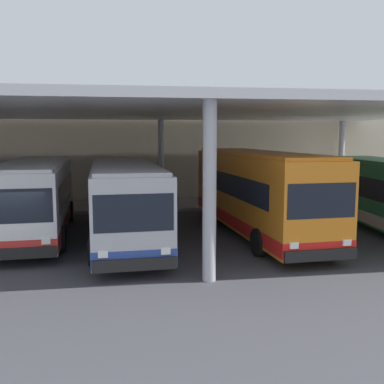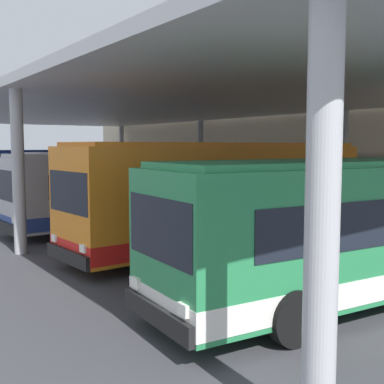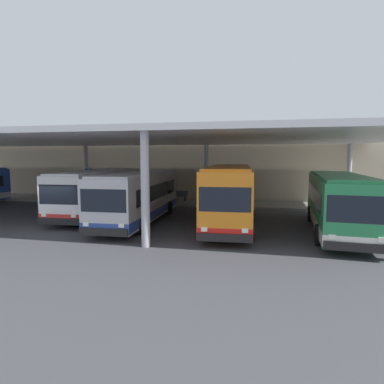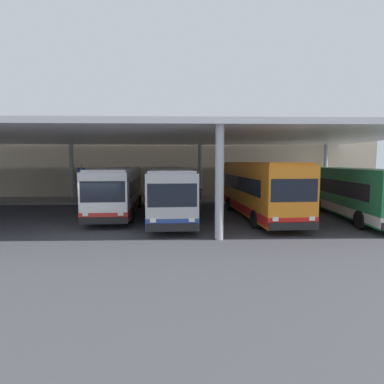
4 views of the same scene
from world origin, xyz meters
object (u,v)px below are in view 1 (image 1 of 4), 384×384
(bus_second_bay, at_px, (36,197))
(trash_bin, at_px, (161,196))
(bus_middle_bay, at_px, (124,201))
(bus_far_bay, at_px, (257,192))
(bench_waiting, at_px, (126,196))

(bus_second_bay, distance_m, trash_bin, 9.05)
(bus_second_bay, bearing_deg, bus_middle_bay, -25.98)
(bus_second_bay, height_order, bus_middle_bay, same)
(bus_far_bay, relative_size, bench_waiting, 6.37)
(bus_second_bay, xyz_separation_m, bus_middle_bay, (3.72, -1.81, 0.00))
(bus_second_bay, height_order, bench_waiting, bus_second_bay)
(bus_far_bay, bearing_deg, bus_second_bay, 172.29)
(bus_middle_bay, xyz_separation_m, bench_waiting, (0.10, 8.99, -0.99))
(bench_waiting, bearing_deg, bus_far_bay, -56.68)
(bus_middle_bay, bearing_deg, bus_second_bay, 154.02)
(bus_far_bay, xyz_separation_m, trash_bin, (-3.45, 8.04, -1.16))
(bus_second_bay, xyz_separation_m, bench_waiting, (3.82, 7.18, -0.99))
(bus_far_bay, xyz_separation_m, bench_waiting, (-5.55, 8.45, -1.18))
(bench_waiting, height_order, trash_bin, trash_bin)
(bus_second_bay, bearing_deg, bench_waiting, 61.95)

